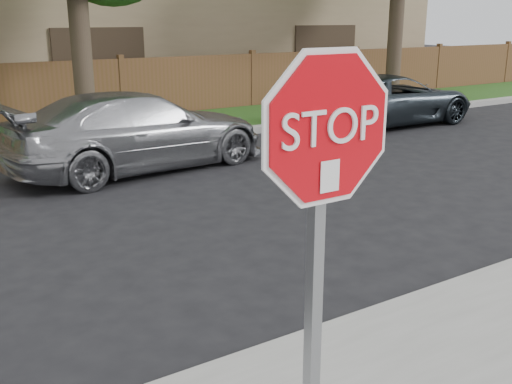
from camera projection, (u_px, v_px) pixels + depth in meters
stop_sign at (323, 195)px, 2.81m from camera, size 1.01×0.13×2.55m
sedan_right at (138, 131)px, 10.59m from camera, size 4.95×2.47×1.38m
sedan_far_right at (391, 99)px, 15.08m from camera, size 4.53×2.11×1.26m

